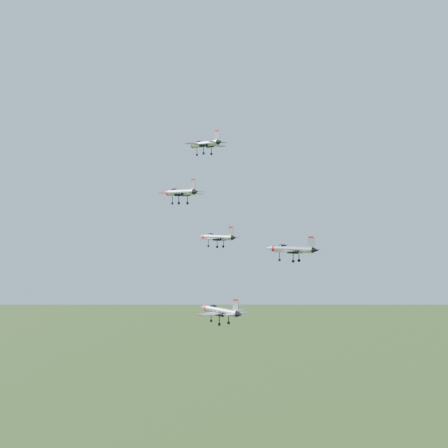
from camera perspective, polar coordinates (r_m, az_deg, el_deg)
The scene contains 5 objects.
jet_lead at distance 146.45m, azimuth -1.83°, elevation 7.34°, with size 12.73×10.76×3.43m.
jet_left_high at distance 128.51m, azimuth -0.68°, elevation -1.19°, with size 10.67×8.84×2.85m.
jet_right_high at distance 112.84m, azimuth -4.07°, elevation 2.92°, with size 10.66×9.01×2.88m.
jet_left_low at distance 128.25m, azimuth 6.14°, elevation -2.28°, with size 12.76×10.48×3.42m.
jet_right_low at distance 119.81m, azimuth -0.37°, elevation -7.91°, with size 12.49×10.58×3.38m.
Camera 1 is at (76.69, -102.28, 149.33)m, focal length 50.00 mm.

